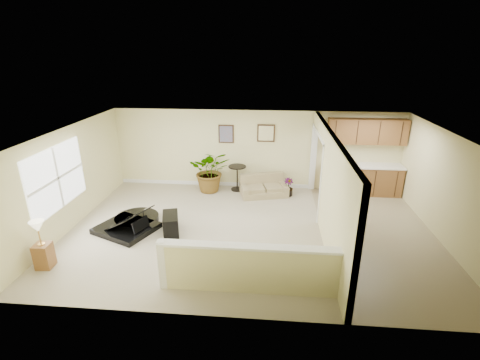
# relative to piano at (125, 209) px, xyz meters

# --- Properties ---
(floor) EXTENTS (9.00, 9.00, 0.00)m
(floor) POSITION_rel_piano_xyz_m (3.11, 0.13, -0.53)
(floor) COLOR #B4A68C
(floor) RESTS_ON ground
(back_wall) EXTENTS (9.00, 0.04, 2.50)m
(back_wall) POSITION_rel_piano_xyz_m (3.11, 3.13, 0.72)
(back_wall) COLOR beige
(back_wall) RESTS_ON floor
(front_wall) EXTENTS (9.00, 0.04, 2.50)m
(front_wall) POSITION_rel_piano_xyz_m (3.11, -2.87, 0.72)
(front_wall) COLOR beige
(front_wall) RESTS_ON floor
(left_wall) EXTENTS (0.04, 6.00, 2.50)m
(left_wall) POSITION_rel_piano_xyz_m (-1.39, 0.13, 0.72)
(left_wall) COLOR beige
(left_wall) RESTS_ON floor
(right_wall) EXTENTS (0.04, 6.00, 2.50)m
(right_wall) POSITION_rel_piano_xyz_m (7.61, 0.13, 0.72)
(right_wall) COLOR beige
(right_wall) RESTS_ON floor
(ceiling) EXTENTS (9.00, 6.00, 0.04)m
(ceiling) POSITION_rel_piano_xyz_m (3.11, 0.13, 1.97)
(ceiling) COLOR white
(ceiling) RESTS_ON back_wall
(kitchen_vinyl) EXTENTS (2.70, 6.00, 0.01)m
(kitchen_vinyl) POSITION_rel_piano_xyz_m (6.26, 0.13, -0.52)
(kitchen_vinyl) COLOR gray
(kitchen_vinyl) RESTS_ON floor
(interior_partition) EXTENTS (0.18, 5.99, 2.50)m
(interior_partition) POSITION_rel_piano_xyz_m (4.91, 0.38, 0.69)
(interior_partition) COLOR beige
(interior_partition) RESTS_ON floor
(pony_half_wall) EXTENTS (3.42, 0.22, 1.00)m
(pony_half_wall) POSITION_rel_piano_xyz_m (3.18, -2.17, -0.01)
(pony_half_wall) COLOR beige
(pony_half_wall) RESTS_ON floor
(left_window) EXTENTS (0.05, 2.15, 1.45)m
(left_window) POSITION_rel_piano_xyz_m (-1.38, -0.37, 0.92)
(left_window) COLOR white
(left_window) RESTS_ON left_wall
(wall_art_left) EXTENTS (0.48, 0.04, 0.58)m
(wall_art_left) POSITION_rel_piano_xyz_m (2.16, 3.10, 1.22)
(wall_art_left) COLOR #3B2615
(wall_art_left) RESTS_ON back_wall
(wall_mirror) EXTENTS (0.55, 0.04, 0.55)m
(wall_mirror) POSITION_rel_piano_xyz_m (3.41, 3.10, 1.27)
(wall_mirror) COLOR #3B2615
(wall_mirror) RESTS_ON back_wall
(kitchen_cabinets) EXTENTS (2.36, 0.65, 2.33)m
(kitchen_cabinets) POSITION_rel_piano_xyz_m (6.30, 2.86, 0.34)
(kitchen_cabinets) COLOR brown
(kitchen_cabinets) RESTS_ON floor
(piano) EXTENTS (1.89, 1.86, 1.26)m
(piano) POSITION_rel_piano_xyz_m (0.00, 0.00, 0.00)
(piano) COLOR black
(piano) RESTS_ON floor
(piano_bench) EXTENTS (0.55, 0.79, 0.48)m
(piano_bench) POSITION_rel_piano_xyz_m (1.17, -0.11, -0.28)
(piano_bench) COLOR black
(piano_bench) RESTS_ON floor
(loveseat) EXTENTS (1.59, 1.12, 0.80)m
(loveseat) POSITION_rel_piano_xyz_m (3.40, 2.48, -0.22)
(loveseat) COLOR tan
(loveseat) RESTS_ON floor
(accent_table) EXTENTS (0.56, 0.56, 0.81)m
(accent_table) POSITION_rel_piano_xyz_m (2.54, 2.78, -0.01)
(accent_table) COLOR black
(accent_table) RESTS_ON floor
(palm_plant) EXTENTS (1.32, 1.18, 1.36)m
(palm_plant) POSITION_rel_piano_xyz_m (1.72, 2.62, 0.14)
(palm_plant) COLOR black
(palm_plant) RESTS_ON floor
(small_plant) EXTENTS (0.41, 0.41, 0.55)m
(small_plant) POSITION_rel_piano_xyz_m (4.14, 2.47, -0.29)
(small_plant) COLOR black
(small_plant) RESTS_ON floor
(lamp_stand) EXTENTS (0.33, 0.33, 1.06)m
(lamp_stand) POSITION_rel_piano_xyz_m (-1.04, -1.76, -0.08)
(lamp_stand) COLOR brown
(lamp_stand) RESTS_ON floor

